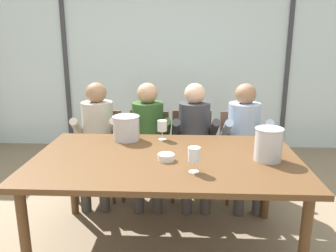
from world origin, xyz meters
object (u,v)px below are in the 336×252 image
chair_near_curtain (101,146)px  person_charcoal_jacket (195,135)px  person_pale_blue_shirt (245,136)px  person_beige_jumper (97,134)px  wine_glass_by_left_taster (194,155)px  chair_left_of_center (147,147)px  chair_right_of_center (241,147)px  ice_bucket_primary (268,144)px  tasting_bowl (166,157)px  chair_center (191,146)px  dining_table (166,166)px  wine_glass_near_bucket (162,127)px  ice_bucket_secondary (126,127)px  person_olive_shirt (148,134)px

chair_near_curtain → person_charcoal_jacket: size_ratio=0.74×
person_pale_blue_shirt → person_charcoal_jacket: bearing=178.3°
person_beige_jumper → wine_glass_by_left_taster: bearing=-55.9°
person_pale_blue_shirt → chair_left_of_center: bearing=171.0°
chair_right_of_center → person_pale_blue_shirt: 0.23m
chair_right_of_center → ice_bucket_primary: size_ratio=3.59×
person_beige_jumper → tasting_bowl: bearing=-56.9°
chair_center → chair_right_of_center: 0.52m
dining_table → person_beige_jumper: 1.15m
chair_left_of_center → person_pale_blue_shirt: size_ratio=0.74×
chair_center → person_pale_blue_shirt: size_ratio=0.74×
dining_table → tasting_bowl: tasting_bowl is taller
wine_glass_near_bucket → chair_left_of_center: bearing=109.4°
chair_left_of_center → tasting_bowl: (0.25, -1.07, 0.28)m
ice_bucket_primary → ice_bucket_secondary: size_ratio=1.04×
dining_table → tasting_bowl: bearing=-85.9°
chair_center → tasting_bowl: chair_center is taller
ice_bucket_primary → tasting_bowl: (-0.75, -0.04, -0.10)m
person_beige_jumper → person_olive_shirt: bearing=-5.5°
dining_table → person_pale_blue_shirt: (0.75, 0.87, -0.01)m
chair_left_of_center → ice_bucket_secondary: ice_bucket_secondary is taller
person_beige_jumper → chair_left_of_center: bearing=8.8°
dining_table → wine_glass_by_left_taster: (0.20, -0.28, 0.19)m
person_beige_jumper → person_olive_shirt: (0.52, -0.00, 0.00)m
ice_bucket_secondary → dining_table: bearing=-49.2°
chair_right_of_center → ice_bucket_primary: ice_bucket_primary is taller
chair_center → ice_bucket_secondary: ice_bucket_secondary is taller
chair_center → person_charcoal_jacket: (0.03, -0.16, 0.17)m
chair_left_of_center → person_olive_shirt: (0.02, -0.13, 0.17)m
chair_near_curtain → ice_bucket_secondary: 0.77m
ice_bucket_primary → tasting_bowl: size_ratio=1.99×
chair_right_of_center → tasting_bowl: (-0.74, -1.10, 0.28)m
person_olive_shirt → ice_bucket_primary: bearing=-47.5°
person_charcoal_jacket → person_pale_blue_shirt: same height
person_charcoal_jacket → person_pale_blue_shirt: bearing=-2.6°
person_charcoal_jacket → tasting_bowl: bearing=-106.9°
dining_table → person_pale_blue_shirt: person_pale_blue_shirt is taller
person_pale_blue_shirt → chair_center: bearing=161.4°
dining_table → ice_bucket_primary: size_ratio=8.14×
chair_center → tasting_bowl: (-0.21, -1.10, 0.28)m
ice_bucket_secondary → wine_glass_near_bucket: size_ratio=1.37×
wine_glass_near_bucket → person_pale_blue_shirt: bearing=27.9°
dining_table → person_beige_jumper: person_beige_jumper is taller
dining_table → chair_right_of_center: (0.74, 1.02, -0.18)m
person_beige_jumper → wine_glass_near_bucket: 0.84m
chair_near_curtain → dining_table: bearing=-51.6°
person_pale_blue_shirt → ice_bucket_secondary: size_ratio=5.07×
chair_near_curtain → person_beige_jumper: size_ratio=0.74×
person_olive_shirt → person_pale_blue_shirt: (0.98, -0.00, 0.00)m
ice_bucket_primary → wine_glass_near_bucket: bearing=149.3°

